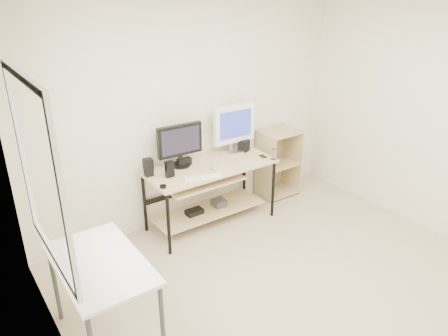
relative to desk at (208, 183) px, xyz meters
name	(u,v)px	position (x,y,z in m)	size (l,w,h in m)	color
room	(308,170)	(-0.11, -1.62, 0.78)	(4.01, 4.01, 2.62)	#C3B496
desk	(208,183)	(0.00, 0.00, 0.00)	(1.50, 0.65, 0.75)	beige
side_table	(101,271)	(-1.65, -1.06, 0.13)	(0.60, 1.00, 0.75)	white
shelf_unit	(276,162)	(1.18, 0.16, -0.09)	(0.50, 0.40, 0.90)	tan
black_monitor	(180,143)	(-0.26, 0.17, 0.49)	(0.53, 0.22, 0.48)	black
white_imac	(234,125)	(0.49, 0.17, 0.55)	(0.55, 0.18, 0.59)	silver
keyboard	(203,177)	(-0.23, -0.24, 0.22)	(0.39, 0.11, 0.01)	white
mouse	(213,168)	(-0.01, -0.12, 0.23)	(0.06, 0.10, 0.03)	silver
center_speaker	(184,162)	(-0.21, 0.17, 0.25)	(0.16, 0.07, 0.08)	black
speaker_left	(148,167)	(-0.67, 0.14, 0.31)	(0.10, 0.10, 0.19)	black
speaker_right	(244,145)	(0.61, 0.14, 0.28)	(0.11, 0.11, 0.14)	black
audio_controller	(170,169)	(-0.50, -0.02, 0.30)	(0.09, 0.06, 0.18)	black
volume_puck	(163,187)	(-0.68, -0.21, 0.23)	(0.07, 0.07, 0.03)	black
smartphone	(263,156)	(0.68, -0.15, 0.22)	(0.06, 0.10, 0.01)	black
coaster	(274,159)	(0.73, -0.28, 0.21)	(0.08, 0.08, 0.01)	olive
drinking_glass	(274,154)	(0.73, -0.28, 0.28)	(0.06, 0.06, 0.12)	white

